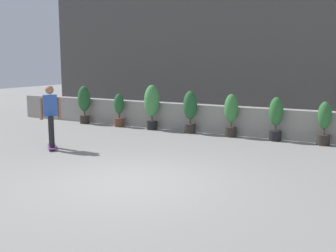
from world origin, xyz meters
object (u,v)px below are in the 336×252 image
(potted_plant_6, at_px, (324,122))
(potted_plant_3, at_px, (190,109))
(potted_plant_2, at_px, (152,104))
(skater_by_wall_left, at_px, (51,114))
(potted_plant_4, at_px, (231,113))
(potted_plant_0, at_px, (84,102))
(potted_plant_5, at_px, (276,117))
(potted_plant_1, at_px, (119,109))

(potted_plant_6, bearing_deg, potted_plant_3, 180.00)
(potted_plant_2, bearing_deg, skater_by_wall_left, -100.87)
(potted_plant_4, distance_m, potted_plant_6, 2.74)
(skater_by_wall_left, bearing_deg, potted_plant_6, 32.20)
(potted_plant_3, bearing_deg, potted_plant_6, 0.00)
(potted_plant_0, bearing_deg, potted_plant_5, 0.00)
(potted_plant_6, xyz_separation_m, skater_by_wall_left, (-6.35, -4.00, 0.28))
(skater_by_wall_left, bearing_deg, potted_plant_1, 98.44)
(potted_plant_0, xyz_separation_m, potted_plant_3, (4.38, 0.00, -0.02))
(potted_plant_0, bearing_deg, potted_plant_1, 0.00)
(potted_plant_1, bearing_deg, potted_plant_2, 0.00)
(potted_plant_2, distance_m, potted_plant_3, 1.45)
(potted_plant_6, bearing_deg, potted_plant_1, 180.00)
(potted_plant_0, xyz_separation_m, potted_plant_4, (5.79, -0.00, -0.06))
(potted_plant_0, distance_m, potted_plant_5, 7.17)
(potted_plant_6, bearing_deg, skater_by_wall_left, -147.80)
(potted_plant_4, xyz_separation_m, potted_plant_5, (1.38, 0.00, -0.03))
(potted_plant_4, distance_m, skater_by_wall_left, 5.39)
(potted_plant_0, relative_size, potted_plant_1, 1.19)
(potted_plant_1, bearing_deg, potted_plant_6, 0.00)
(potted_plant_1, height_order, potted_plant_5, potted_plant_5)
(potted_plant_6, bearing_deg, potted_plant_2, 180.00)
(potted_plant_0, relative_size, potted_plant_4, 1.06)
(potted_plant_1, xyz_separation_m, potted_plant_2, (1.36, 0.00, 0.27))
(potted_plant_4, relative_size, potted_plant_5, 1.03)
(potted_plant_1, bearing_deg, skater_by_wall_left, -81.56)
(skater_by_wall_left, bearing_deg, potted_plant_5, 38.66)
(potted_plant_3, bearing_deg, potted_plant_5, 0.00)
(potted_plant_6, bearing_deg, potted_plant_0, 180.00)
(potted_plant_4, bearing_deg, skater_by_wall_left, -132.11)
(potted_plant_1, bearing_deg, potted_plant_3, 0.00)
(potted_plant_2, bearing_deg, potted_plant_1, 180.00)
(potted_plant_2, xyz_separation_m, potted_plant_5, (4.23, 0.00, -0.18))
(potted_plant_4, distance_m, potted_plant_5, 1.38)
(potted_plant_1, relative_size, potted_plant_6, 0.96)
(potted_plant_0, distance_m, potted_plant_2, 2.94)
(potted_plant_5, bearing_deg, potted_plant_4, -180.00)
(potted_plant_3, xyz_separation_m, potted_plant_4, (1.40, -0.00, -0.04))
(potted_plant_2, height_order, potted_plant_5, potted_plant_2)
(potted_plant_3, relative_size, potted_plant_6, 1.12)
(potted_plant_4, bearing_deg, potted_plant_6, 0.00)
(potted_plant_6, relative_size, skater_by_wall_left, 0.72)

